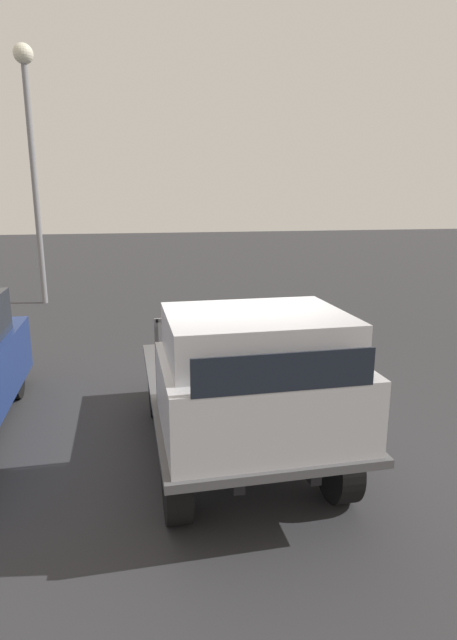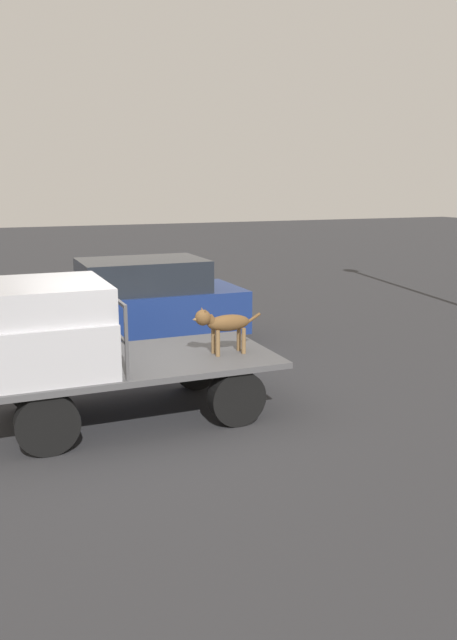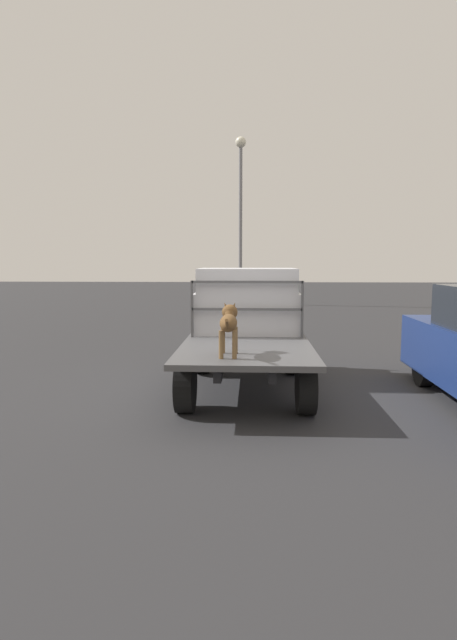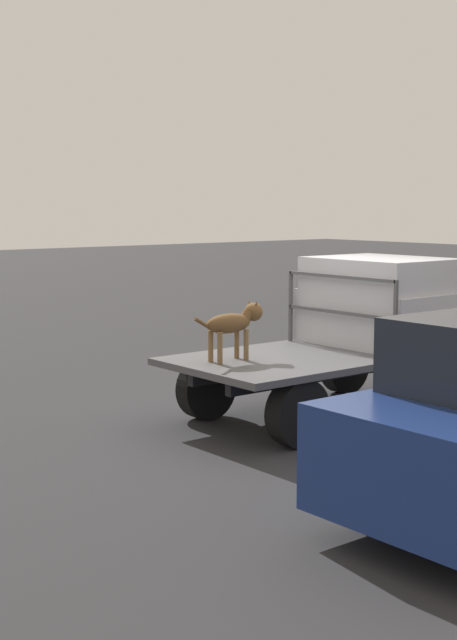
% 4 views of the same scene
% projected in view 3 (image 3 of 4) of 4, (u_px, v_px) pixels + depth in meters
% --- Properties ---
extents(ground_plane, '(80.00, 80.00, 0.00)m').
position_uv_depth(ground_plane, '(246.00, 390.00, 7.99)').
color(ground_plane, '#2D2D30').
extents(flatbed_truck, '(3.91, 1.95, 0.81)m').
position_uv_depth(flatbed_truck, '(246.00, 354.00, 7.92)').
color(flatbed_truck, black).
rests_on(flatbed_truck, ground).
extents(truck_cab, '(1.58, 1.83, 1.12)m').
position_uv_depth(truck_cab, '(247.00, 301.00, 8.90)').
color(truck_cab, '#B7B7BC').
rests_on(truck_cab, flatbed_truck).
extents(truck_headboard, '(0.04, 1.83, 0.93)m').
position_uv_depth(truck_headboard, '(247.00, 300.00, 8.07)').
color(truck_headboard, '#4C4C4F').
rests_on(truck_headboard, flatbed_truck).
extents(dog, '(1.02, 0.23, 0.69)m').
position_uv_depth(dog, '(229.00, 322.00, 6.62)').
color(dog, brown).
rests_on(dog, flatbed_truck).
extents(light_pole_far, '(0.50, 0.50, 7.69)m').
position_uv_depth(light_pole_far, '(241.00, 193.00, 23.05)').
color(light_pole_far, gray).
rests_on(light_pole_far, ground).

